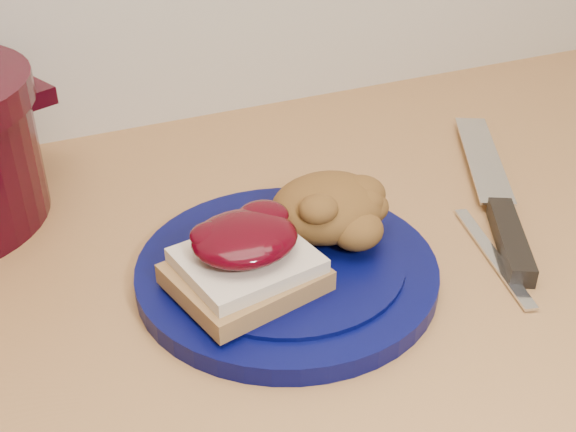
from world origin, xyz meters
name	(u,v)px	position (x,y,z in m)	size (l,w,h in m)	color
plate	(287,271)	(0.04, 1.44, 0.91)	(0.26, 0.26, 0.02)	#040739
sandwich	(245,259)	(0.00, 1.43, 0.95)	(0.13, 0.12, 0.05)	olive
stuffing_mound	(328,207)	(0.09, 1.47, 0.95)	(0.10, 0.09, 0.05)	brown
chef_knife	(502,214)	(0.27, 1.44, 0.91)	(0.18, 0.30, 0.02)	black
butter_knife	(493,255)	(0.22, 1.40, 0.90)	(0.16, 0.01, 0.00)	silver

